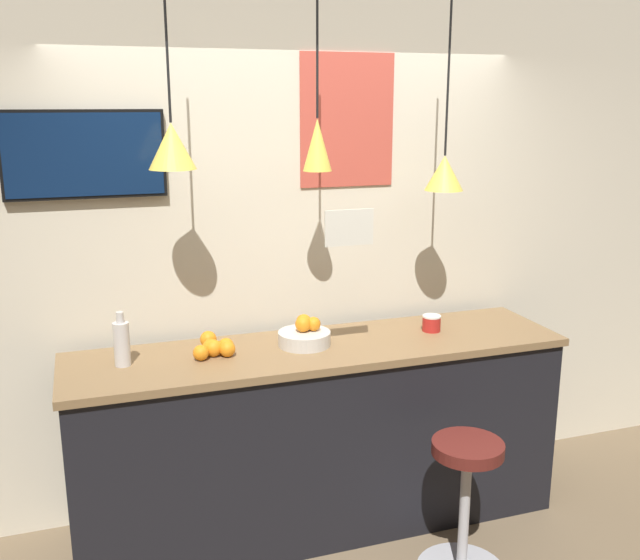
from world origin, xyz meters
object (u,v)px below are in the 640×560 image
at_px(juice_bottle, 122,343).
at_px(mounted_tv, 84,155).
at_px(fruit_bowl, 305,335).
at_px(bar_stool, 465,493).
at_px(spread_jar, 431,323).

xyz_separation_m(juice_bottle, mounted_tv, (-0.10, 0.34, 0.86)).
distance_m(fruit_bowl, mounted_tv, 1.41).
bearing_deg(mounted_tv, bar_stool, -32.48).
bearing_deg(fruit_bowl, juice_bottle, -179.81).
height_order(fruit_bowl, juice_bottle, juice_bottle).
height_order(bar_stool, fruit_bowl, fruit_bowl).
relative_size(fruit_bowl, mounted_tv, 0.35).
relative_size(bar_stool, fruit_bowl, 2.57).
xyz_separation_m(fruit_bowl, mounted_tv, (-1.01, 0.34, 0.92)).
bearing_deg(bar_stool, spread_jar, 78.06).
height_order(juice_bottle, mounted_tv, mounted_tv).
bearing_deg(fruit_bowl, spread_jar, -0.24).
relative_size(fruit_bowl, juice_bottle, 1.02).
bearing_deg(spread_jar, fruit_bowl, 179.76).
bearing_deg(juice_bottle, bar_stool, -24.31).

